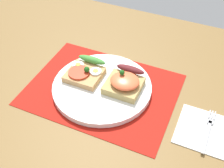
# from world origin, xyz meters

# --- Properties ---
(ground_plane) EXTENTS (1.20, 0.90, 0.03)m
(ground_plane) POSITION_xyz_m (0.00, 0.00, -0.02)
(ground_plane) COLOR brown
(placemat) EXTENTS (0.40, 0.30, 0.00)m
(placemat) POSITION_xyz_m (0.00, 0.00, 0.00)
(placemat) COLOR #A7160D
(placemat) RESTS_ON ground_plane
(plate) EXTENTS (0.27, 0.27, 0.02)m
(plate) POSITION_xyz_m (0.00, 0.00, 0.01)
(plate) COLOR white
(plate) RESTS_ON placemat
(sandwich_egg_tomato) EXTENTS (0.10, 0.10, 0.04)m
(sandwich_egg_tomato) POSITION_xyz_m (-0.06, 0.02, 0.03)
(sandwich_egg_tomato) COLOR tan
(sandwich_egg_tomato) RESTS_ON plate
(sandwich_salmon) EXTENTS (0.09, 0.10, 0.06)m
(sandwich_salmon) POSITION_xyz_m (0.06, 0.02, 0.04)
(sandwich_salmon) COLOR tan
(sandwich_salmon) RESTS_ON plate
(napkin) EXTENTS (0.15, 0.13, 0.01)m
(napkin) POSITION_xyz_m (0.30, -0.03, 0.00)
(napkin) COLOR white
(napkin) RESTS_ON ground_plane
(fork) EXTENTS (0.02, 0.14, 0.00)m
(fork) POSITION_xyz_m (0.30, -0.03, 0.01)
(fork) COLOR #B7B7BC
(fork) RESTS_ON napkin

